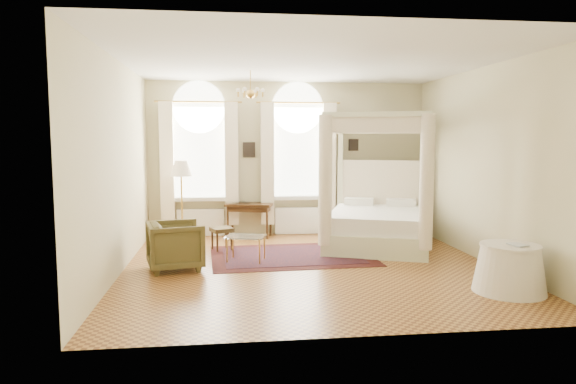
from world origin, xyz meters
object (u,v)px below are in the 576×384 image
Objects in this scene: canopy_bed at (377,217)px; floor_lamp at (181,173)px; writing_desk at (249,208)px; armchair at (176,246)px; side_table at (510,269)px; coffee_table at (246,238)px; stool at (222,231)px; nightstand at (392,221)px.

canopy_bed is 1.71× the size of floor_lamp.
armchair is (-1.30, -2.59, -0.23)m from writing_desk.
writing_desk is 1.25× the size of armchair.
writing_desk is 5.52m from side_table.
side_table is (4.71, -3.98, -1.09)m from floor_lamp.
floor_lamp reaches higher than armchair.
coffee_table is (-0.16, -2.20, -0.22)m from writing_desk.
coffee_table is 2.39m from floor_lamp.
coffee_table is at bearing -94.21° from writing_desk.
floor_lamp is at bearing 139.79° from side_table.
armchair is (-0.72, -1.34, 0.03)m from stool.
floor_lamp reaches higher than nightstand.
canopy_bed is 2.72m from coffee_table.
canopy_bed reaches higher than writing_desk.
canopy_bed is 2.99m from stool.
nightstand is 4.39m from side_table.
canopy_bed is at bearing -84.10° from armchair.
armchair is 0.51× the size of floor_lamp.
canopy_bed is at bearing 18.94° from coffee_table.
canopy_bed reaches higher than nightstand.
nightstand is 0.34× the size of floor_lamp.
writing_desk is at bearing -39.73° from armchair.
canopy_bed is 3.33× the size of armchair.
coffee_table is (0.41, -0.95, 0.04)m from stool.
side_table is at bearing -40.21° from floor_lamp.
side_table is (3.34, -4.39, -0.29)m from writing_desk.
writing_desk reaches higher than coffee_table.
floor_lamp is 1.70× the size of side_table.
nightstand is at bearing 5.17° from floor_lamp.
floor_lamp reaches higher than coffee_table.
coffee_table is 0.78× the size of side_table.
armchair is at bearing -88.19° from floor_lamp.
nightstand is at bearing 0.00° from writing_desk.
floor_lamp is 6.26m from side_table.
canopy_bed reaches higher than floor_lamp.
coffee_table reaches higher than stool.
armchair is 2.42m from floor_lamp.
stool is at bearing 141.29° from side_table.
armchair is (-4.44, -2.59, 0.10)m from nightstand.
stool is at bearing 178.75° from canopy_bed.
canopy_bed is at bearing -1.25° from stool.
writing_desk reaches higher than nightstand.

